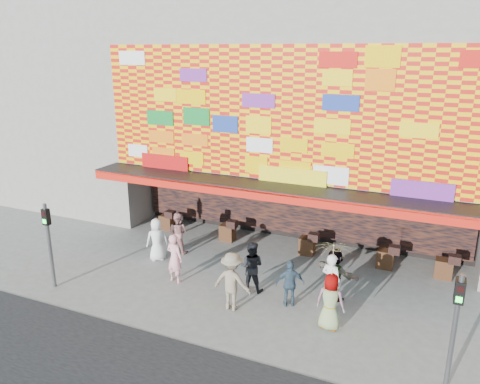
{
  "coord_description": "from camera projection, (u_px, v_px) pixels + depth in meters",
  "views": [
    {
      "loc": [
        5.45,
        -12.14,
        7.81
      ],
      "look_at": [
        -0.77,
        2.0,
        3.09
      ],
      "focal_mm": 35.0,
      "sensor_mm": 36.0,
      "label": 1
    }
  ],
  "objects": [
    {
      "name": "ped_h",
      "position": [
        331.0,
        282.0,
        14.46
      ],
      "size": [
        0.79,
        0.66,
        1.86
      ],
      "primitive_type": "imported",
      "rotation": [
        0.0,
        0.0,
        2.76
      ],
      "color": "silver",
      "rests_on": "ground"
    },
    {
      "name": "ped_a",
      "position": [
        157.0,
        239.0,
        17.9
      ],
      "size": [
        0.97,
        0.94,
        1.68
      ],
      "primitive_type": "imported",
      "rotation": [
        0.0,
        0.0,
        3.86
      ],
      "color": "white",
      "rests_on": "ground"
    },
    {
      "name": "ped_b",
      "position": [
        175.0,
        258.0,
        16.2
      ],
      "size": [
        0.71,
        0.53,
        1.77
      ],
      "primitive_type": "imported",
      "rotation": [
        0.0,
        0.0,
        2.96
      ],
      "color": "pink",
      "rests_on": "ground"
    },
    {
      "name": "ped_c",
      "position": [
        251.0,
        266.0,
        15.6
      ],
      "size": [
        0.93,
        0.76,
        1.75
      ],
      "primitive_type": "imported",
      "rotation": [
        0.0,
        0.0,
        3.26
      ],
      "color": "black",
      "rests_on": "ground"
    },
    {
      "name": "ped_d",
      "position": [
        232.0,
        281.0,
        14.45
      ],
      "size": [
        1.24,
        0.74,
        1.89
      ],
      "primitive_type": "imported",
      "rotation": [
        0.0,
        0.0,
        3.11
      ],
      "color": "#80715D",
      "rests_on": "ground"
    },
    {
      "name": "ped_i",
      "position": [
        178.0,
        233.0,
        18.57
      ],
      "size": [
        0.86,
        0.69,
        1.68
      ],
      "primitive_type": "imported",
      "rotation": [
        0.0,
        0.0,
        3.22
      ],
      "color": "tan",
      "rests_on": "ground"
    },
    {
      "name": "signal_left",
      "position": [
        49.0,
        236.0,
        15.54
      ],
      "size": [
        0.22,
        0.2,
        3.0
      ],
      "color": "#59595B",
      "rests_on": "ground"
    },
    {
      "name": "ped_e",
      "position": [
        290.0,
        283.0,
        14.67
      ],
      "size": [
        0.98,
        0.74,
        1.55
      ],
      "primitive_type": "imported",
      "rotation": [
        0.0,
        0.0,
        3.59
      ],
      "color": "#354A5C",
      "rests_on": "ground"
    },
    {
      "name": "ped_g",
      "position": [
        330.0,
        302.0,
        13.45
      ],
      "size": [
        0.86,
        0.58,
        1.72
      ],
      "primitive_type": "imported",
      "rotation": [
        0.0,
        0.0,
        3.1
      ],
      "color": "gray",
      "rests_on": "ground"
    },
    {
      "name": "shop_building",
      "position": [
        312.0,
        110.0,
        20.64
      ],
      "size": [
        15.2,
        9.4,
        10.0
      ],
      "color": "gray",
      "rests_on": "ground"
    },
    {
      "name": "ground",
      "position": [
        237.0,
        303.0,
        15.01
      ],
      "size": [
        90.0,
        90.0,
        0.0
      ],
      "primitive_type": "plane",
      "color": "slate",
      "rests_on": "ground"
    },
    {
      "name": "signal_right",
      "position": [
        456.0,
        319.0,
        10.76
      ],
      "size": [
        0.22,
        0.2,
        3.0
      ],
      "color": "#59595B",
      "rests_on": "ground"
    },
    {
      "name": "ped_f",
      "position": [
        335.0,
        274.0,
        15.08
      ],
      "size": [
        1.69,
        1.17,
        1.76
      ],
      "primitive_type": "imported",
      "rotation": [
        0.0,
        0.0,
        2.69
      ],
      "color": "gray",
      "rests_on": "ground"
    },
    {
      "name": "neighbor_left",
      "position": [
        78.0,
        84.0,
        25.27
      ],
      "size": [
        11.0,
        8.0,
        12.0
      ],
      "primitive_type": "cube",
      "color": "gray",
      "rests_on": "ground"
    },
    {
      "name": "parasol",
      "position": [
        333.0,
        260.0,
        13.07
      ],
      "size": [
        1.31,
        1.33,
        1.91
      ],
      "color": "#FFECA0",
      "rests_on": "ground"
    }
  ]
}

